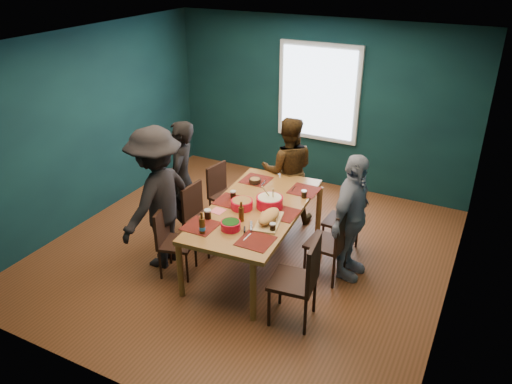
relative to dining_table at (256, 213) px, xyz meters
The scene contains 26 objects.
room 0.81m from the dining_table, 117.99° to the left, with size 5.01×5.01×2.71m.
dining_table is the anchor object (origin of this frame).
chair_left_far 1.20m from the dining_table, 141.40° to the left, with size 0.46×0.46×0.88m.
chair_left_mid 0.86m from the dining_table, behind, with size 0.43×0.43×0.89m.
chair_left_near 1.08m from the dining_table, 142.23° to the right, with size 0.48×0.48×0.87m.
chair_right_far 1.23m from the dining_table, 39.35° to the left, with size 0.42×0.42×0.90m.
chair_right_mid 0.99m from the dining_table, ahead, with size 0.46×0.46×0.96m.
chair_right_near 1.20m from the dining_table, 39.26° to the right, with size 0.51×0.51×1.02m.
person_far_left 1.22m from the dining_table, behind, with size 0.60×0.40×1.65m, color black.
person_back 1.23m from the dining_table, 95.39° to the left, with size 0.76×0.59×1.57m, color black.
person_right 1.14m from the dining_table, 15.12° to the left, with size 0.93×0.39×1.58m, color white.
person_near_left 1.21m from the dining_table, 154.89° to the right, with size 1.17×0.67×1.81m, color black.
bowl_salad 0.22m from the dining_table, 144.26° to the right, with size 0.26×0.26×0.11m.
bowl_dumpling 0.22m from the dining_table, 29.21° to the left, with size 0.33×0.33×0.30m.
bowl_herbs 0.60m from the dining_table, 91.38° to the right, with size 0.22×0.22×0.10m.
cutting_board 0.42m from the dining_table, 41.20° to the right, with size 0.36×0.64×0.14m.
small_bowl 0.69m from the dining_table, 118.21° to the left, with size 0.16×0.16×0.07m.
beer_bottle_a 0.86m from the dining_table, 107.07° to the right, with size 0.07×0.07×0.26m.
beer_bottle_b 0.41m from the dining_table, 89.64° to the right, with size 0.06×0.06×0.24m.
cola_glass_a 0.64m from the dining_table, 126.14° to the right, with size 0.08×0.08×0.12m.
cola_glass_b 0.61m from the dining_table, 44.66° to the right, with size 0.07×0.07×0.10m.
cola_glass_c 0.67m from the dining_table, 50.12° to the left, with size 0.07×0.07×0.10m.
cola_glass_d 0.39m from the dining_table, 167.47° to the left, with size 0.07×0.07×0.10m.
napkin_a 0.39m from the dining_table, 13.97° to the left, with size 0.13×0.13×0.00m, color #FF6B76.
napkin_b 0.47m from the dining_table, 140.78° to the right, with size 0.15×0.15×0.00m, color #FF6B76.
napkin_c 0.81m from the dining_table, 66.50° to the right, with size 0.14×0.14×0.00m, color #FF6B76.
Camera 1 is at (2.65, -4.91, 3.66)m, focal length 35.00 mm.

